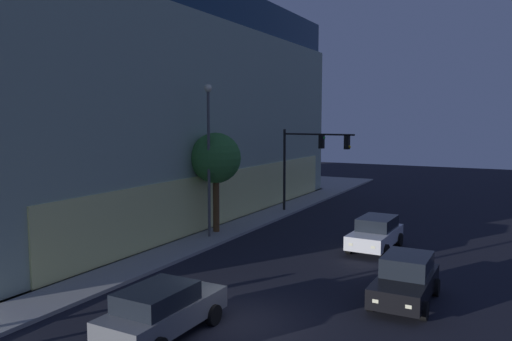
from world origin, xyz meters
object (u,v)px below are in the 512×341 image
object	(u,v)px
street_lamp_sidewalk	(209,142)
car_white	(376,233)
sidewalk_tree	(216,159)
car_black	(406,279)
car_grey	(162,310)
traffic_light_far_corner	(311,153)
modern_building	(81,107)

from	to	relation	value
street_lamp_sidewalk	car_white	distance (m)	9.99
sidewalk_tree	car_black	xyz separation A→B (m)	(-5.99, -11.79, -3.51)
car_grey	car_black	distance (m)	8.70
traffic_light_far_corner	street_lamp_sidewalk	world-z (taller)	street_lamp_sidewalk
modern_building	street_lamp_sidewalk	xyz separation A→B (m)	(-4.43, -14.19, -2.14)
traffic_light_far_corner	car_white	bearing A→B (deg)	-138.42
modern_building	traffic_light_far_corner	xyz separation A→B (m)	(4.75, -16.52, -3.15)
traffic_light_far_corner	car_white	distance (m)	10.20
traffic_light_far_corner	car_grey	world-z (taller)	traffic_light_far_corner
sidewalk_tree	car_grey	distance (m)	14.07
traffic_light_far_corner	car_white	xyz separation A→B (m)	(-7.18, -6.37, -3.47)
modern_building	car_white	world-z (taller)	modern_building
sidewalk_tree	car_black	world-z (taller)	sidewalk_tree
car_white	modern_building	bearing A→B (deg)	83.95
street_lamp_sidewalk	car_grey	size ratio (longest dim) A/B	1.87
traffic_light_far_corner	car_white	world-z (taller)	traffic_light_far_corner
traffic_light_far_corner	sidewalk_tree	distance (m)	8.39
car_white	car_black	bearing A→B (deg)	-157.72
street_lamp_sidewalk	car_black	world-z (taller)	street_lamp_sidewalk
car_white	street_lamp_sidewalk	bearing A→B (deg)	102.97
street_lamp_sidewalk	sidewalk_tree	distance (m)	1.60
car_grey	traffic_light_far_corner	bearing A→B (deg)	8.89
street_lamp_sidewalk	car_grey	distance (m)	13.18
traffic_light_far_corner	street_lamp_sidewalk	size ratio (longest dim) A/B	0.69
car_grey	sidewalk_tree	bearing A→B (deg)	25.31
car_black	car_white	world-z (taller)	car_black
street_lamp_sidewalk	traffic_light_far_corner	bearing A→B (deg)	-14.25
traffic_light_far_corner	sidewalk_tree	world-z (taller)	traffic_light_far_corner
car_black	modern_building	bearing A→B (deg)	70.28
traffic_light_far_corner	street_lamp_sidewalk	distance (m)	9.53
modern_building	street_lamp_sidewalk	distance (m)	15.02
street_lamp_sidewalk	car_black	bearing A→B (deg)	-112.58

